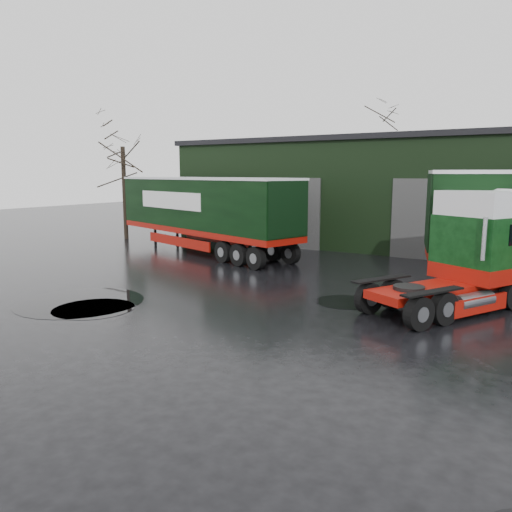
{
  "coord_description": "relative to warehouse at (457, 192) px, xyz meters",
  "views": [
    {
      "loc": [
        7.39,
        -11.35,
        4.25
      ],
      "look_at": [
        -0.65,
        1.74,
        1.7
      ],
      "focal_mm": 35.0,
      "sensor_mm": 36.0,
      "label": 1
    }
  ],
  "objects": [
    {
      "name": "ground",
      "position": [
        -2.0,
        -20.0,
        -3.16
      ],
      "size": [
        100.0,
        100.0,
        0.0
      ],
      "primitive_type": "plane",
      "color": "black"
    },
    {
      "name": "warehouse",
      "position": [
        0.0,
        0.0,
        0.0
      ],
      "size": [
        32.4,
        12.4,
        6.3
      ],
      "color": "black",
      "rests_on": "ground"
    },
    {
      "name": "hero_tractor",
      "position": [
        2.43,
        -15.5,
        -1.28
      ],
      "size": [
        5.11,
        6.54,
        3.75
      ],
      "primitive_type": null,
      "rotation": [
        0.0,
        0.0,
        -0.49
      ],
      "color": "black",
      "rests_on": "ground"
    },
    {
      "name": "trailer_left",
      "position": [
        -11.05,
        -10.0,
        -1.11
      ],
      "size": [
        13.35,
        6.52,
        4.08
      ],
      "primitive_type": null,
      "rotation": [
        0.0,
        0.0,
        1.27
      ],
      "color": "silver",
      "rests_on": "ground"
    },
    {
      "name": "tree_left",
      "position": [
        -19.0,
        -8.0,
        1.09
      ],
      "size": [
        4.4,
        4.4,
        8.5
      ],
      "primitive_type": null,
      "color": "black",
      "rests_on": "ground"
    },
    {
      "name": "tree_back_a",
      "position": [
        -8.0,
        10.0,
        1.59
      ],
      "size": [
        4.4,
        4.4,
        9.5
      ],
      "primitive_type": null,
      "color": "black",
      "rests_on": "ground"
    },
    {
      "name": "puddle_0",
      "position": [
        -7.05,
        -20.97,
        -3.15
      ],
      "size": [
        2.57,
        2.57,
        0.01
      ],
      "primitive_type": "cylinder",
      "color": "black",
      "rests_on": "ground"
    },
    {
      "name": "puddle_1",
      "position": [
        -0.55,
        -16.0,
        -3.15
      ],
      "size": [
        1.97,
        1.97,
        0.01
      ],
      "primitive_type": "cylinder",
      "color": "black",
      "rests_on": "ground"
    },
    {
      "name": "puddle_2",
      "position": [
        -8.12,
        -20.63,
        -3.15
      ],
      "size": [
        4.18,
        4.18,
        0.01
      ],
      "primitive_type": "cylinder",
      "color": "black",
      "rests_on": "ground"
    }
  ]
}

